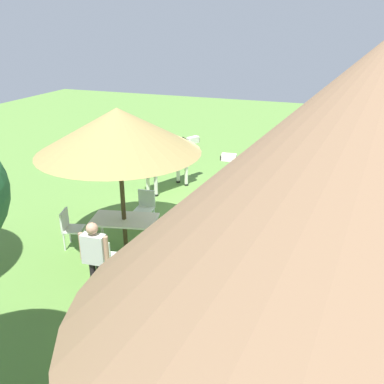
# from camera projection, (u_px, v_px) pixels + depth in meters

# --- Properties ---
(ground_plane) EXTENTS (36.00, 36.00, 0.00)m
(ground_plane) POSITION_uv_depth(u_px,v_px,m) (223.00, 220.00, 10.85)
(ground_plane) COLOR #5B873B
(thatched_hut) EXTENTS (5.88, 5.88, 4.80)m
(thatched_hut) POSITION_uv_depth(u_px,v_px,m) (363.00, 266.00, 3.95)
(thatched_hut) COLOR beige
(thatched_hut) RESTS_ON ground_plane
(shade_umbrella) EXTENTS (3.43, 3.43, 3.21)m
(shade_umbrella) POSITION_uv_depth(u_px,v_px,m) (118.00, 131.00, 8.48)
(shade_umbrella) COLOR #433620
(shade_umbrella) RESTS_ON ground_plane
(patio_dining_table) EXTENTS (1.59, 1.11, 0.74)m
(patio_dining_table) POSITION_uv_depth(u_px,v_px,m) (124.00, 222.00, 9.27)
(patio_dining_table) COLOR silver
(patio_dining_table) RESTS_ON ground_plane
(patio_chair_west_end) EXTENTS (0.47, 0.45, 0.90)m
(patio_chair_west_end) POSITION_uv_depth(u_px,v_px,m) (145.00, 205.00, 10.44)
(patio_chair_west_end) COLOR silver
(patio_chair_west_end) RESTS_ON ground_plane
(patio_chair_near_lawn) EXTENTS (0.53, 0.54, 0.90)m
(patio_chair_near_lawn) POSITION_uv_depth(u_px,v_px,m) (70.00, 226.00, 9.39)
(patio_chair_near_lawn) COLOR white
(patio_chair_near_lawn) RESTS_ON ground_plane
(patio_chair_near_hut) EXTENTS (0.50, 0.48, 0.90)m
(patio_chair_near_hut) POSITION_uv_depth(u_px,v_px,m) (102.00, 256.00, 8.18)
(patio_chair_near_hut) COLOR silver
(patio_chair_near_hut) RESTS_ON ground_plane
(patio_chair_east_end) EXTENTS (0.51, 0.52, 0.90)m
(patio_chair_east_end) POSITION_uv_depth(u_px,v_px,m) (180.00, 231.00, 9.18)
(patio_chair_east_end) COLOR silver
(patio_chair_east_end) RESTS_ON ground_plane
(guest_beside_umbrella) EXTENTS (0.57, 0.23, 1.58)m
(guest_beside_umbrella) POSITION_uv_depth(u_px,v_px,m) (95.00, 255.00, 7.41)
(guest_beside_umbrella) COLOR black
(guest_beside_umbrella) RESTS_ON ground_plane
(standing_watcher) EXTENTS (0.54, 0.41, 1.71)m
(standing_watcher) POSITION_uv_depth(u_px,v_px,m) (331.00, 166.00, 11.74)
(standing_watcher) COLOR black
(standing_watcher) RESTS_ON ground_plane
(striped_lounge_chair) EXTENTS (0.59, 0.84, 0.62)m
(striped_lounge_chair) POSITION_uv_depth(u_px,v_px,m) (236.00, 236.00, 9.51)
(striped_lounge_chair) COLOR #2EA47C
(striped_lounge_chair) RESTS_ON ground_plane
(zebra_nearest_camera) EXTENTS (2.15, 0.77, 1.51)m
(zebra_nearest_camera) POSITION_uv_depth(u_px,v_px,m) (263.00, 173.00, 11.33)
(zebra_nearest_camera) COLOR silver
(zebra_nearest_camera) RESTS_ON ground_plane
(zebra_by_umbrella) EXTENTS (1.33, 2.11, 1.54)m
(zebra_by_umbrella) POSITION_uv_depth(u_px,v_px,m) (168.00, 158.00, 12.55)
(zebra_by_umbrella) COLOR silver
(zebra_by_umbrella) RESTS_ON ground_plane
(zebra_toward_hut) EXTENTS (1.29, 1.90, 1.53)m
(zebra_toward_hut) POSITION_uv_depth(u_px,v_px,m) (357.00, 203.00, 9.42)
(zebra_toward_hut) COLOR silver
(zebra_toward_hut) RESTS_ON ground_plane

